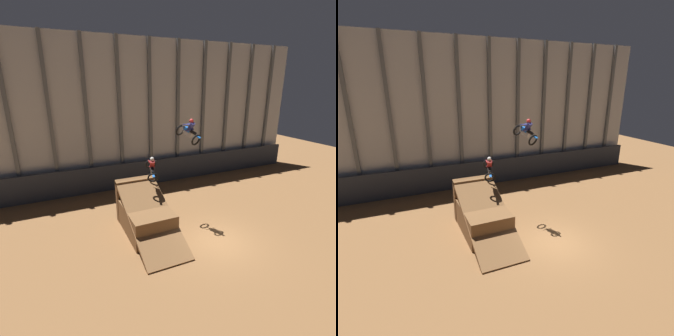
% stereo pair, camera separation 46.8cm
% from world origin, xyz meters
% --- Properties ---
extents(ground_plane, '(60.00, 60.00, 0.00)m').
position_xyz_m(ground_plane, '(0.00, 0.00, 0.00)').
color(ground_plane, brown).
extents(arena_back_wall, '(32.00, 0.40, 12.79)m').
position_xyz_m(arena_back_wall, '(-0.00, 11.44, 6.40)').
color(arena_back_wall, silver).
rests_on(arena_back_wall, ground_plane).
extents(lower_barrier, '(31.36, 0.20, 2.29)m').
position_xyz_m(lower_barrier, '(0.00, 10.71, 1.15)').
color(lower_barrier, '#2D333D').
rests_on(lower_barrier, ground_plane).
extents(dirt_ramp, '(2.71, 6.22, 3.05)m').
position_xyz_m(dirt_ramp, '(-3.57, 3.26, 1.02)').
color(dirt_ramp, brown).
rests_on(dirt_ramp, ground_plane).
extents(rider_bike_left_air, '(1.12, 1.90, 1.66)m').
position_xyz_m(rider_bike_left_air, '(-2.70, 4.06, 3.83)').
color(rider_bike_left_air, black).
extents(rider_bike_right_air, '(1.22, 1.89, 1.64)m').
position_xyz_m(rider_bike_right_air, '(-0.63, 2.97, 6.23)').
color(rider_bike_right_air, black).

